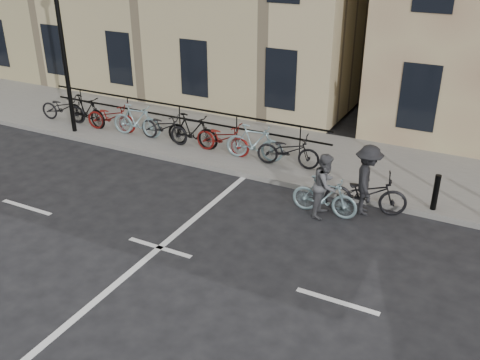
% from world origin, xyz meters
% --- Properties ---
extents(ground, '(120.00, 120.00, 0.00)m').
position_xyz_m(ground, '(0.00, 0.00, 0.00)').
color(ground, black).
rests_on(ground, ground).
extents(sidewalk, '(46.00, 4.00, 0.15)m').
position_xyz_m(sidewalk, '(-4.00, 6.00, 0.07)').
color(sidewalk, slate).
rests_on(sidewalk, ground).
extents(lamp_post, '(0.36, 0.36, 5.28)m').
position_xyz_m(lamp_post, '(-6.50, 4.40, 3.49)').
color(lamp_post, black).
rests_on(lamp_post, sidewalk).
extents(bollard_east, '(0.14, 0.14, 0.90)m').
position_xyz_m(bollard_east, '(5.00, 4.25, 0.60)').
color(bollard_east, black).
rests_on(bollard_east, sidewalk).
extents(parked_bikes, '(10.40, 1.23, 1.05)m').
position_xyz_m(parked_bikes, '(-3.30, 5.04, 0.64)').
color(parked_bikes, black).
rests_on(parked_bikes, sidewalk).
extents(cyclist_grey, '(1.62, 0.76, 1.57)m').
position_xyz_m(cyclist_grey, '(2.65, 3.06, 0.63)').
color(cyclist_grey, '#7C9BA2').
rests_on(cyclist_grey, ground).
extents(cyclist_dark, '(2.07, 1.26, 1.74)m').
position_xyz_m(cyclist_dark, '(3.50, 3.60, 0.69)').
color(cyclist_dark, black).
rests_on(cyclist_dark, ground).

